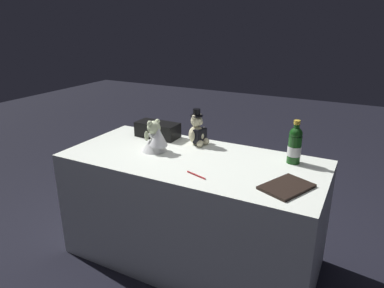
{
  "coord_description": "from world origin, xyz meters",
  "views": [
    {
      "loc": [
        -1.01,
        1.94,
        1.68
      ],
      "look_at": [
        0.0,
        0.0,
        0.9
      ],
      "focal_mm": 32.59,
      "sensor_mm": 36.0,
      "label": 1
    }
  ],
  "objects_px": {
    "signing_pen": "(197,175)",
    "teddy_bear_bride": "(155,138)",
    "gift_case_black": "(158,130)",
    "champagne_bottle": "(295,145)",
    "teddy_bear_groom": "(198,132)",
    "guestbook": "(287,187)"
  },
  "relations": [
    {
      "from": "champagne_bottle",
      "to": "teddy_bear_groom",
      "type": "bearing_deg",
      "value": -2.61
    },
    {
      "from": "teddy_bear_bride",
      "to": "gift_case_black",
      "type": "bearing_deg",
      "value": -59.71
    },
    {
      "from": "teddy_bear_groom",
      "to": "guestbook",
      "type": "height_order",
      "value": "teddy_bear_groom"
    },
    {
      "from": "gift_case_black",
      "to": "champagne_bottle",
      "type": "bearing_deg",
      "value": 177.8
    },
    {
      "from": "champagne_bottle",
      "to": "gift_case_black",
      "type": "distance_m",
      "value": 1.08
    },
    {
      "from": "teddy_bear_groom",
      "to": "signing_pen",
      "type": "bearing_deg",
      "value": 116.32
    },
    {
      "from": "teddy_bear_bride",
      "to": "signing_pen",
      "type": "relative_size",
      "value": 1.5
    },
    {
      "from": "gift_case_black",
      "to": "signing_pen",
      "type": "bearing_deg",
      "value": 139.78
    },
    {
      "from": "signing_pen",
      "to": "teddy_bear_bride",
      "type": "bearing_deg",
      "value": -27.95
    },
    {
      "from": "guestbook",
      "to": "champagne_bottle",
      "type": "bearing_deg",
      "value": -58.78
    },
    {
      "from": "teddy_bear_bride",
      "to": "gift_case_black",
      "type": "xyz_separation_m",
      "value": [
        0.16,
        -0.28,
        -0.04
      ]
    },
    {
      "from": "champagne_bottle",
      "to": "guestbook",
      "type": "relative_size",
      "value": 1.01
    },
    {
      "from": "champagne_bottle",
      "to": "gift_case_black",
      "type": "height_order",
      "value": "champagne_bottle"
    },
    {
      "from": "teddy_bear_groom",
      "to": "signing_pen",
      "type": "xyz_separation_m",
      "value": [
        -0.25,
        0.51,
        -0.09
      ]
    },
    {
      "from": "gift_case_black",
      "to": "guestbook",
      "type": "bearing_deg",
      "value": 159.18
    },
    {
      "from": "teddy_bear_bride",
      "to": "champagne_bottle",
      "type": "height_order",
      "value": "champagne_bottle"
    },
    {
      "from": "gift_case_black",
      "to": "guestbook",
      "type": "height_order",
      "value": "gift_case_black"
    },
    {
      "from": "teddy_bear_groom",
      "to": "guestbook",
      "type": "relative_size",
      "value": 0.95
    },
    {
      "from": "signing_pen",
      "to": "guestbook",
      "type": "relative_size",
      "value": 0.54
    },
    {
      "from": "teddy_bear_groom",
      "to": "champagne_bottle",
      "type": "relative_size",
      "value": 0.94
    },
    {
      "from": "teddy_bear_groom",
      "to": "gift_case_black",
      "type": "relative_size",
      "value": 0.79
    },
    {
      "from": "signing_pen",
      "to": "guestbook",
      "type": "xyz_separation_m",
      "value": [
        -0.51,
        -0.09,
        0.0
      ]
    }
  ]
}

